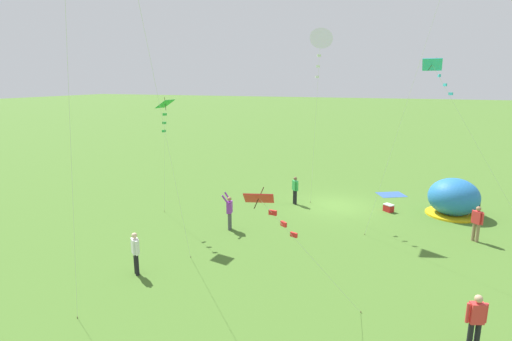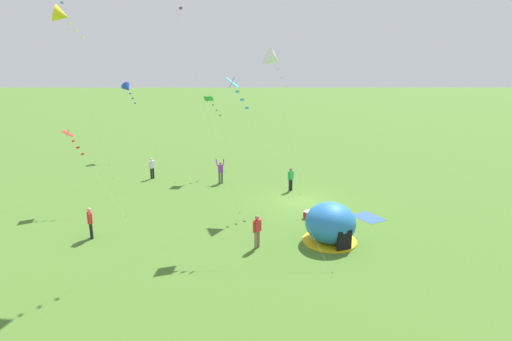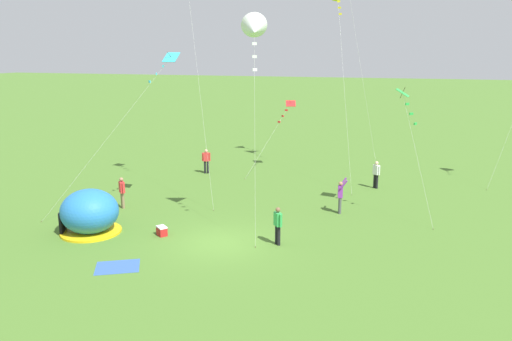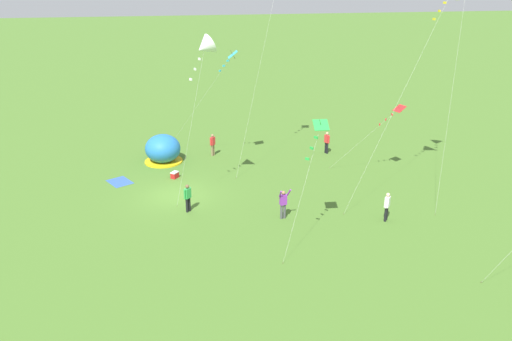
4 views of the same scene
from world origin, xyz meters
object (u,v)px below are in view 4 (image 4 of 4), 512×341
(person_center_field, at_px, (387,205))
(person_arms_raised, at_px, (283,203))
(popup_tent, at_px, (163,149))
(kite_green, at_px, (318,133))
(person_with_toddler, at_px, (213,144))
(kite_red, at_px, (395,112))
(person_watching_sky, at_px, (327,141))
(person_far_back, at_px, (188,197))
(kite_cyan, at_px, (229,59))
(kite_white, at_px, (204,47))
(cooler_box, at_px, (175,175))

(person_center_field, distance_m, person_arms_raised, 5.84)
(popup_tent, bearing_deg, person_arms_raised, 31.02)
(person_center_field, height_order, kite_green, kite_green)
(person_with_toddler, height_order, kite_red, kite_red)
(popup_tent, distance_m, person_watching_sky, 12.59)
(popup_tent, distance_m, person_far_back, 8.91)
(person_far_back, height_order, kite_cyan, kite_cyan)
(person_watching_sky, distance_m, person_arms_raised, 11.93)
(person_center_field, bearing_deg, kite_cyan, -145.09)
(person_with_toddler, relative_size, kite_green, 0.26)
(person_watching_sky, height_order, person_with_toddler, same)
(person_center_field, bearing_deg, person_watching_sky, 177.99)
(kite_white, bearing_deg, cooler_box, -152.68)
(cooler_box, xyz_separation_m, person_center_field, (8.81, 11.50, 0.74))
(kite_green, height_order, kite_red, kite_green)
(popup_tent, relative_size, person_arms_raised, 1.49)
(kite_green, bearing_deg, person_center_field, 107.63)
(person_with_toddler, xyz_separation_m, kite_red, (6.32, 11.61, 3.51))
(person_center_field, relative_size, kite_green, 0.26)
(person_far_back, bearing_deg, kite_cyan, 152.89)
(person_far_back, distance_m, person_with_toddler, 9.82)
(popup_tent, xyz_separation_m, person_watching_sky, (0.55, 12.58, -0.03))
(cooler_box, height_order, person_with_toddler, person_with_toddler)
(person_watching_sky, height_order, kite_cyan, kite_cyan)
(cooler_box, xyz_separation_m, person_arms_raised, (7.42, 5.82, 0.78))
(kite_green, bearing_deg, kite_white, -143.89)
(person_watching_sky, relative_size, kite_white, 0.17)
(cooler_box, bearing_deg, person_far_back, 5.79)
(popup_tent, height_order, person_arms_raised, popup_tent)
(person_with_toddler, relative_size, kite_white, 0.17)
(person_far_back, bearing_deg, person_watching_sky, 126.10)
(kite_green, relative_size, kite_white, 0.66)
(person_center_field, relative_size, kite_white, 0.17)
(person_watching_sky, relative_size, person_with_toddler, 1.00)
(person_watching_sky, relative_size, kite_green, 0.26)
(kite_green, xyz_separation_m, kite_white, (-6.45, -4.70, 3.32))
(kite_green, distance_m, kite_white, 8.65)
(kite_white, bearing_deg, person_far_back, -43.20)
(popup_tent, xyz_separation_m, kite_green, (13.72, 7.39, 5.00))
(person_arms_raised, bearing_deg, person_with_toddler, -166.72)
(person_far_back, bearing_deg, person_arms_raised, 69.42)
(person_far_back, relative_size, person_with_toddler, 1.00)
(person_far_back, distance_m, kite_red, 14.94)
(person_watching_sky, xyz_separation_m, person_center_field, (11.66, -0.41, 0.00))
(person_with_toddler, height_order, kite_white, kite_white)
(popup_tent, height_order, kite_white, kite_white)
(person_center_field, relative_size, person_arms_raised, 0.91)
(person_far_back, bearing_deg, popup_tent, -172.09)
(cooler_box, relative_size, person_far_back, 0.37)
(popup_tent, height_order, kite_cyan, kite_cyan)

